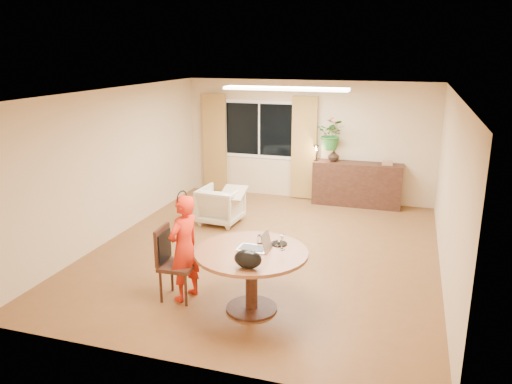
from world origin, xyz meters
TOP-DOWN VIEW (x-y plane):
  - floor at (0.00, 0.00)m, footprint 6.50×6.50m
  - ceiling at (0.00, 0.00)m, footprint 6.50×6.50m
  - wall_back at (0.00, 3.25)m, footprint 5.50×0.00m
  - wall_left at (-2.75, 0.00)m, footprint 0.00×6.50m
  - wall_right at (2.75, 0.00)m, footprint 0.00×6.50m
  - window at (-1.10, 3.23)m, footprint 1.70×0.03m
  - curtain_left at (-2.15, 3.15)m, footprint 0.55×0.08m
  - curtain_right at (-0.05, 3.15)m, footprint 0.55×0.08m
  - ceiling_panel at (0.00, 1.20)m, footprint 2.20×0.35m
  - dining_table at (0.38, -1.93)m, footprint 1.42×1.42m
  - dining_chair at (-0.65, -1.92)m, footprint 0.49×0.45m
  - child at (-0.57, -1.88)m, footprint 0.60×0.48m
  - laptop at (0.38, -1.87)m, footprint 0.40×0.28m
  - tumbler at (0.41, -1.65)m, footprint 0.09×0.09m
  - wine_glass at (0.73, -1.77)m, footprint 0.07×0.07m
  - pot_lid at (0.65, -1.61)m, footprint 0.22×0.22m
  - handbag at (0.49, -2.42)m, footprint 0.38×0.29m
  - armchair at (-1.22, 1.08)m, footprint 0.81×0.83m
  - throw at (-0.93, 1.02)m, footprint 0.47×0.56m
  - sideboard at (1.15, 3.01)m, footprint 1.86×0.45m
  - vase at (0.62, 3.01)m, footprint 0.30×0.30m
  - bouquet at (0.57, 3.01)m, footprint 0.64×0.57m
  - book_stack at (1.74, 3.01)m, footprint 0.26×0.23m
  - desk_lamp at (0.25, 2.96)m, footprint 0.17×0.17m

SIDE VIEW (x-z plane):
  - floor at x=0.00m, z-range 0.00..0.00m
  - armchair at x=-1.22m, z-range 0.00..0.71m
  - sideboard at x=1.15m, z-range 0.00..0.93m
  - dining_chair at x=-0.65m, z-range 0.00..1.00m
  - dining_table at x=0.38m, z-range 0.23..1.04m
  - child at x=-0.57m, z-range 0.00..1.44m
  - throw at x=-0.93m, z-range 0.71..0.74m
  - pot_lid at x=0.65m, z-range 0.81..0.84m
  - tumbler at x=0.41m, z-range 0.81..0.92m
  - wine_glass at x=0.73m, z-range 0.81..1.01m
  - handbag at x=0.49m, z-range 0.81..1.03m
  - laptop at x=0.38m, z-range 0.81..1.07m
  - book_stack at x=1.74m, z-range 0.93..1.02m
  - vase at x=0.62m, z-range 0.93..1.18m
  - desk_lamp at x=0.25m, z-range 0.93..1.28m
  - curtain_left at x=-2.15m, z-range 0.02..2.27m
  - curtain_right at x=-0.05m, z-range 0.02..2.27m
  - wall_back at x=0.00m, z-range -1.45..4.05m
  - wall_left at x=-2.75m, z-range -1.95..4.55m
  - wall_right at x=2.75m, z-range -1.95..4.55m
  - window at x=-1.10m, z-range 0.85..2.15m
  - bouquet at x=0.57m, z-range 1.18..1.84m
  - ceiling_panel at x=0.00m, z-range 2.54..2.59m
  - ceiling at x=0.00m, z-range 2.60..2.60m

